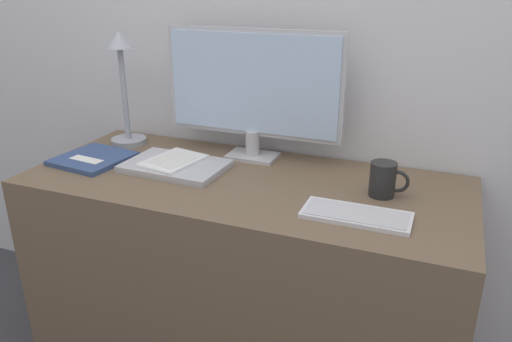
{
  "coord_description": "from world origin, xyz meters",
  "views": [
    {
      "loc": [
        0.55,
        -1.01,
        1.29
      ],
      "look_at": [
        0.07,
        0.2,
        0.77
      ],
      "focal_mm": 35.0,
      "sensor_mm": 36.0,
      "label": 1
    }
  ],
  "objects_px": {
    "monitor": "(253,89)",
    "ereader": "(173,161)",
    "keyboard": "(356,215)",
    "coffee_mug": "(384,179)",
    "notebook": "(93,159)",
    "desk_lamp": "(123,85)",
    "laptop": "(176,166)"
  },
  "relations": [
    {
      "from": "keyboard",
      "to": "coffee_mug",
      "type": "xyz_separation_m",
      "value": [
        0.04,
        0.16,
        0.04
      ]
    },
    {
      "from": "desk_lamp",
      "to": "coffee_mug",
      "type": "height_order",
      "value": "desk_lamp"
    },
    {
      "from": "keyboard",
      "to": "desk_lamp",
      "type": "xyz_separation_m",
      "value": [
        -0.89,
        0.29,
        0.21
      ]
    },
    {
      "from": "coffee_mug",
      "to": "ereader",
      "type": "bearing_deg",
      "value": -177.28
    },
    {
      "from": "laptop",
      "to": "desk_lamp",
      "type": "distance_m",
      "value": 0.39
    },
    {
      "from": "ereader",
      "to": "desk_lamp",
      "type": "relative_size",
      "value": 0.54
    },
    {
      "from": "ereader",
      "to": "desk_lamp",
      "type": "bearing_deg",
      "value": 150.65
    },
    {
      "from": "laptop",
      "to": "desk_lamp",
      "type": "height_order",
      "value": "desk_lamp"
    },
    {
      "from": "monitor",
      "to": "coffee_mug",
      "type": "height_order",
      "value": "monitor"
    },
    {
      "from": "monitor",
      "to": "notebook",
      "type": "distance_m",
      "value": 0.57
    },
    {
      "from": "monitor",
      "to": "laptop",
      "type": "relative_size",
      "value": 1.86
    },
    {
      "from": "monitor",
      "to": "ereader",
      "type": "bearing_deg",
      "value": -136.78
    },
    {
      "from": "notebook",
      "to": "coffee_mug",
      "type": "relative_size",
      "value": 2.23
    },
    {
      "from": "ereader",
      "to": "notebook",
      "type": "relative_size",
      "value": 0.89
    },
    {
      "from": "monitor",
      "to": "desk_lamp",
      "type": "height_order",
      "value": "monitor"
    },
    {
      "from": "ereader",
      "to": "coffee_mug",
      "type": "height_order",
      "value": "coffee_mug"
    },
    {
      "from": "monitor",
      "to": "ereader",
      "type": "relative_size",
      "value": 2.75
    },
    {
      "from": "keyboard",
      "to": "coffee_mug",
      "type": "bearing_deg",
      "value": 75.84
    },
    {
      "from": "ereader",
      "to": "monitor",
      "type": "bearing_deg",
      "value": 43.22
    },
    {
      "from": "laptop",
      "to": "desk_lamp",
      "type": "relative_size",
      "value": 0.81
    },
    {
      "from": "coffee_mug",
      "to": "notebook",
      "type": "bearing_deg",
      "value": -175.56
    },
    {
      "from": "ereader",
      "to": "coffee_mug",
      "type": "bearing_deg",
      "value": 2.72
    },
    {
      "from": "keyboard",
      "to": "laptop",
      "type": "bearing_deg",
      "value": 168.05
    },
    {
      "from": "notebook",
      "to": "ereader",
      "type": "bearing_deg",
      "value": 8.39
    },
    {
      "from": "monitor",
      "to": "keyboard",
      "type": "distance_m",
      "value": 0.57
    },
    {
      "from": "laptop",
      "to": "monitor",
      "type": "bearing_deg",
      "value": 45.47
    },
    {
      "from": "keyboard",
      "to": "notebook",
      "type": "relative_size",
      "value": 1.13
    },
    {
      "from": "notebook",
      "to": "monitor",
      "type": "bearing_deg",
      "value": 25.4
    },
    {
      "from": "ereader",
      "to": "coffee_mug",
      "type": "xyz_separation_m",
      "value": [
        0.65,
        0.03,
        0.02
      ]
    },
    {
      "from": "keyboard",
      "to": "ereader",
      "type": "relative_size",
      "value": 1.27
    },
    {
      "from": "ereader",
      "to": "coffee_mug",
      "type": "distance_m",
      "value": 0.65
    },
    {
      "from": "coffee_mug",
      "to": "keyboard",
      "type": "bearing_deg",
      "value": -104.16
    }
  ]
}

